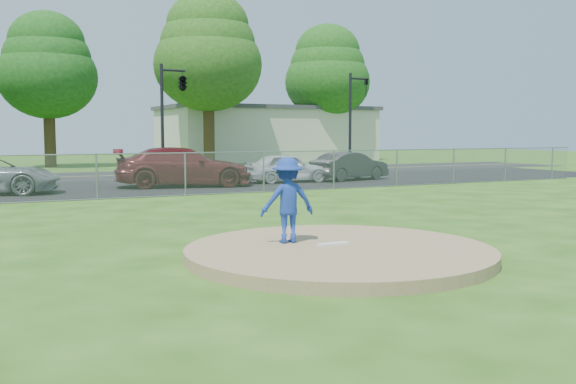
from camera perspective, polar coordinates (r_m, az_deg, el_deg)
name	(u,v)px	position (r m, az deg, el deg)	size (l,w,h in m)	color
ground	(174,203)	(20.45, -10.08, -0.95)	(120.00, 120.00, 0.00)	#234E11
pitchers_mound	(339,252)	(11.31, 4.56, -5.38)	(5.40, 5.40, 0.20)	#8F734E
pitching_rubber	(333,244)	(11.45, 4.05, -4.63)	(0.60, 0.15, 0.04)	white
chain_link_fence	(157,175)	(22.31, -11.58, 1.47)	(40.00, 0.06, 1.50)	gray
parking_lot	(128,187)	(26.72, -14.05, 0.43)	(50.00, 8.00, 0.01)	black
street	(95,176)	(34.07, -16.80, 1.37)	(60.00, 7.00, 0.01)	black
commercial_building	(266,133)	(52.25, -1.98, 5.23)	(16.40, 9.40, 4.30)	beige
tree_center	(47,65)	(43.97, -20.60, 10.52)	(6.16, 6.16, 9.84)	#392714
tree_right	(208,51)	(44.39, -7.12, 12.30)	(7.28, 7.28, 11.63)	#382814
tree_far_right	(327,71)	(51.65, 3.52, 10.67)	(6.72, 6.72, 10.74)	#3B2415
traffic_signal_center	(181,85)	(33.06, -9.53, 9.40)	(1.42, 2.48, 5.60)	black
traffic_signal_right	(354,113)	(37.33, 5.86, 7.04)	(1.28, 0.20, 5.60)	black
pitcher	(287,200)	(11.60, -0.05, -0.75)	(1.00, 0.57, 1.54)	navy
parked_car_darkred	(184,167)	(26.43, -9.27, 2.21)	(2.24, 5.51, 1.60)	maroon
parked_car_pearl	(287,168)	(28.38, -0.08, 2.18)	(1.53, 3.80, 1.29)	silver
parked_car_charcoal	(350,166)	(29.83, 5.51, 2.30)	(1.37, 3.93, 1.29)	#272729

